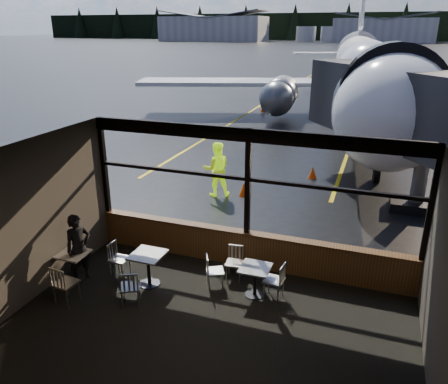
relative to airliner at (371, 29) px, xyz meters
The scene contains 34 objects.
ground_plane 100.34m from the airliner, 90.94° to the left, with size 520.00×520.00×0.00m, color black.
carpet_floor 23.54m from the airliner, 94.12° to the right, with size 8.00×6.00×0.01m, color black.
ceiling 22.98m from the airliner, 94.12° to the right, with size 8.00×6.00×0.04m, color #38332D.
wall_left 23.82m from the airliner, 103.89° to the right, with size 0.04×6.00×3.50m, color #453F37.
wall_right 23.26m from the airliner, 84.11° to the right, with size 0.04×6.00×3.50m, color #453F37.
wall_back 26.16m from the airliner, 93.65° to the right, with size 8.00×0.04×3.50m, color #453F37.
window_sill 20.54m from the airliner, 94.74° to the right, with size 8.00×0.28×0.90m, color #57351A.
window_header 20.02m from the airliner, 94.74° to the right, with size 8.00×0.18×0.30m, color black.
mullion_left 20.87m from the airliner, 105.76° to the right, with size 0.12×0.12×2.60m, color black.
mullion_centre 20.17m from the airliner, 94.74° to the right, with size 0.12×0.12×2.60m, color black.
mullion_right 20.24m from the airliner, 83.37° to the right, with size 0.12×0.12×2.60m, color black.
window_transom 20.16m from the airliner, 94.74° to the right, with size 8.00×0.10×0.08m, color black.
airliner is the anchor object (origin of this frame).
jet_bridge 14.77m from the airliner, 82.23° to the right, with size 9.53×11.64×5.08m, color #2E2E30, non-canonical shape.
cafe_table_near 21.68m from the airliner, 92.95° to the right, with size 0.65×0.65×0.72m, color #9B968E, non-canonical shape.
cafe_table_mid 22.32m from the airliner, 99.30° to the right, with size 0.73×0.73×0.80m, color #9B958E, non-canonical shape.
cafe_table_left 23.05m from the airliner, 103.50° to the right, with size 0.65×0.65×0.72m, color gray, non-canonical shape.
chair_near_e 21.59m from the airliner, 91.83° to the right, with size 0.47×0.47×0.86m, color #ADA89C, non-canonical shape.
chair_near_w 21.72m from the airliner, 95.53° to the right, with size 0.44×0.44×0.81m, color beige, non-canonical shape.
chair_near_n 21.22m from the airliner, 94.83° to the right, with size 0.45×0.45×0.82m, color #AFAA9E, non-canonical shape.
chair_mid_s 23.10m from the airliner, 98.92° to the right, with size 0.47×0.47×0.87m, color beige, non-canonical shape.
chair_mid_w 22.33m from the airliner, 101.58° to the right, with size 0.47×0.47×0.86m, color #BBB7A9, non-canonical shape.
chair_left_s 23.71m from the airliner, 102.08° to the right, with size 0.51×0.51×0.93m, color #B5AFA3, non-canonical shape.
passenger 22.84m from the airliner, 103.30° to the right, with size 0.60×0.39×1.64m, color black.
ground_crew 16.62m from the airliner, 104.81° to the right, with size 0.94×0.73×1.93m, color #BFF219.
cone_nose 13.56m from the airliner, 95.33° to the right, with size 0.34×0.34×0.47m, color #FA6007.
cone_wing 8.66m from the airliner, behind, with size 0.38×0.38×0.53m, color orange.
hangar_left 175.46m from the airliner, 114.10° to the left, with size 45.00×18.00×11.00m, color silver, non-canonical shape.
hangar_mid 165.18m from the airliner, 90.57° to the left, with size 38.00×15.00×10.00m, color silver, non-canonical shape.
fuel_tank_a 165.25m from the airliner, 101.04° to the left, with size 8.00×8.00×6.00m, color silver.
fuel_tank_b 163.63m from the airliner, 97.60° to the left, with size 8.00×8.00×6.00m, color silver.
fuel_tank_c 162.61m from the airliner, 94.11° to the left, with size 8.00×8.00×6.00m, color silver.
treeline 190.18m from the airliner, 90.50° to the left, with size 360.00×3.00×12.00m, color black.
cone_extra 16.40m from the airliner, 101.71° to the right, with size 0.34×0.34×0.47m, color #FF6408.
Camera 1 is at (2.73, -9.27, 5.62)m, focal length 35.00 mm.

